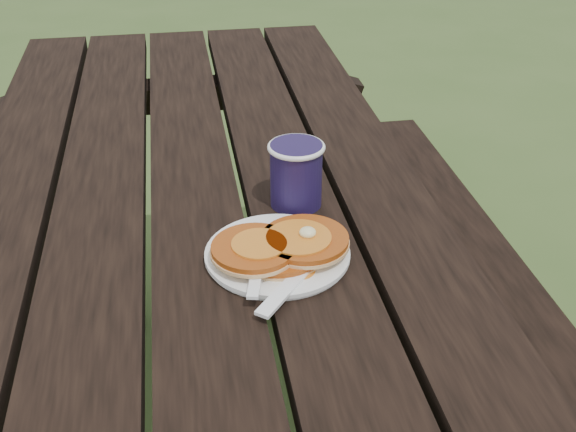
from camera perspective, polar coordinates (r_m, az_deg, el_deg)
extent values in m
cube|color=black|center=(1.17, -7.27, 0.50)|extent=(0.75, 1.80, 0.04)
cube|color=black|center=(1.46, 16.01, -7.83)|extent=(0.25, 1.80, 0.04)
cylinder|color=white|center=(1.01, -0.84, -3.09)|extent=(0.26, 0.26, 0.01)
cylinder|color=#AF4C13|center=(0.99, -0.68, -2.88)|extent=(0.12, 0.12, 0.01)
cylinder|color=#AF4C13|center=(0.98, -2.71, -2.61)|extent=(0.12, 0.12, 0.01)
cylinder|color=#AF4C13|center=(1.00, 1.35, -1.92)|extent=(0.12, 0.12, 0.01)
cylinder|color=#BA651A|center=(0.99, 0.85, -1.67)|extent=(0.09, 0.09, 0.00)
ellipsoid|color=#F4E59E|center=(0.99, 1.56, -1.30)|extent=(0.02, 0.02, 0.01)
cube|color=white|center=(0.95, 0.66, -4.90)|extent=(0.13, 0.15, 0.00)
cylinder|color=#1C123B|center=(1.11, 0.65, 3.27)|extent=(0.08, 0.08, 0.10)
torus|color=white|center=(1.09, 0.66, 5.47)|extent=(0.09, 0.09, 0.01)
cylinder|color=black|center=(1.09, 0.66, 5.37)|extent=(0.07, 0.07, 0.01)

